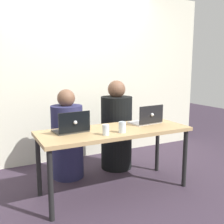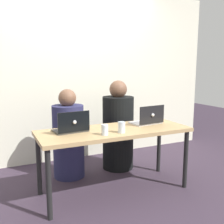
{
  "view_description": "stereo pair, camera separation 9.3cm",
  "coord_description": "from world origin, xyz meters",
  "px_view_note": "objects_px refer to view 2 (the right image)",
  "views": [
    {
      "loc": [
        -1.27,
        -2.46,
        1.38
      ],
      "look_at": [
        0.0,
        0.06,
        0.89
      ],
      "focal_mm": 42.0,
      "sensor_mm": 36.0,
      "label": 1
    },
    {
      "loc": [
        -1.19,
        -2.5,
        1.38
      ],
      "look_at": [
        0.0,
        0.06,
        0.89
      ],
      "focal_mm": 42.0,
      "sensor_mm": 36.0,
      "label": 2
    }
  ],
  "objects_px": {
    "laptop_back_left": "(71,127)",
    "water_glass_left": "(105,130)",
    "water_glass_center": "(121,128)",
    "laptop_back_right": "(148,120)",
    "person_on_left": "(68,138)",
    "person_on_right": "(118,130)"
  },
  "relations": [
    {
      "from": "person_on_left",
      "to": "laptop_back_left",
      "type": "xyz_separation_m",
      "value": [
        -0.11,
        -0.54,
        0.27
      ]
    },
    {
      "from": "person_on_left",
      "to": "water_glass_center",
      "type": "distance_m",
      "value": 0.9
    },
    {
      "from": "person_on_right",
      "to": "laptop_back_right",
      "type": "height_order",
      "value": "person_on_right"
    },
    {
      "from": "laptop_back_right",
      "to": "water_glass_left",
      "type": "height_order",
      "value": "laptop_back_right"
    },
    {
      "from": "laptop_back_left",
      "to": "water_glass_center",
      "type": "distance_m",
      "value": 0.52
    },
    {
      "from": "person_on_left",
      "to": "person_on_right",
      "type": "xyz_separation_m",
      "value": [
        0.69,
        0.0,
        0.04
      ]
    },
    {
      "from": "laptop_back_left",
      "to": "water_glass_left",
      "type": "distance_m",
      "value": 0.37
    },
    {
      "from": "water_glass_left",
      "to": "water_glass_center",
      "type": "xyz_separation_m",
      "value": [
        0.19,
        0.01,
        0.0
      ]
    },
    {
      "from": "person_on_right",
      "to": "water_glass_center",
      "type": "relative_size",
      "value": 10.53
    },
    {
      "from": "laptop_back_left",
      "to": "person_on_left",
      "type": "bearing_deg",
      "value": -107.42
    },
    {
      "from": "laptop_back_left",
      "to": "water_glass_center",
      "type": "bearing_deg",
      "value": 146.44
    },
    {
      "from": "laptop_back_right",
      "to": "water_glass_center",
      "type": "relative_size",
      "value": 3.31
    },
    {
      "from": "water_glass_left",
      "to": "water_glass_center",
      "type": "bearing_deg",
      "value": 4.24
    },
    {
      "from": "person_on_left",
      "to": "laptop_back_left",
      "type": "height_order",
      "value": "person_on_left"
    },
    {
      "from": "person_on_left",
      "to": "water_glass_left",
      "type": "distance_m",
      "value": 0.86
    },
    {
      "from": "person_on_left",
      "to": "laptop_back_right",
      "type": "relative_size",
      "value": 2.94
    },
    {
      "from": "person_on_right",
      "to": "laptop_back_left",
      "type": "height_order",
      "value": "person_on_right"
    },
    {
      "from": "laptop_back_right",
      "to": "laptop_back_left",
      "type": "bearing_deg",
      "value": -6.4
    },
    {
      "from": "laptop_back_right",
      "to": "water_glass_center",
      "type": "height_order",
      "value": "laptop_back_right"
    },
    {
      "from": "laptop_back_left",
      "to": "laptop_back_right",
      "type": "distance_m",
      "value": 0.93
    },
    {
      "from": "water_glass_center",
      "to": "laptop_back_right",
      "type": "bearing_deg",
      "value": 27.4
    },
    {
      "from": "person_on_right",
      "to": "laptop_back_right",
      "type": "bearing_deg",
      "value": 98.64
    }
  ]
}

